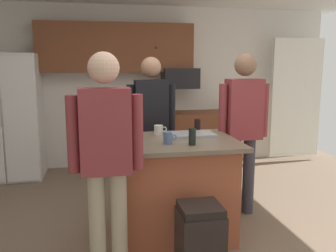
# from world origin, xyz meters

# --- Properties ---
(floor) EXTENTS (7.04, 7.04, 0.00)m
(floor) POSITION_xyz_m (0.00, 0.00, 0.00)
(floor) COLOR #7F6B56
(floor) RESTS_ON ground
(back_wall) EXTENTS (6.40, 0.10, 2.60)m
(back_wall) POSITION_xyz_m (0.00, 2.80, 1.30)
(back_wall) COLOR white
(back_wall) RESTS_ON ground
(french_door_window_panel) EXTENTS (0.90, 0.06, 2.00)m
(french_door_window_panel) POSITION_xyz_m (2.60, 2.40, 1.10)
(french_door_window_panel) COLOR white
(french_door_window_panel) RESTS_ON ground
(cabinet_run_upper) EXTENTS (2.40, 0.38, 0.75)m
(cabinet_run_upper) POSITION_xyz_m (-0.40, 2.60, 1.93)
(cabinet_run_upper) COLOR brown
(cabinet_run_lower) EXTENTS (1.80, 0.63, 0.90)m
(cabinet_run_lower) POSITION_xyz_m (0.60, 2.48, 0.45)
(cabinet_run_lower) COLOR brown
(cabinet_run_lower) RESTS_ON ground
(refrigerator) EXTENTS (0.92, 0.76, 1.83)m
(refrigerator) POSITION_xyz_m (-2.00, 2.38, 0.91)
(refrigerator) COLOR white
(refrigerator) RESTS_ON ground
(microwave_over_range) EXTENTS (0.56, 0.40, 0.32)m
(microwave_over_range) POSITION_xyz_m (0.60, 2.50, 1.45)
(microwave_over_range) COLOR black
(kitchen_island) EXTENTS (1.20, 0.96, 0.97)m
(kitchen_island) POSITION_xyz_m (-0.01, 0.11, 0.49)
(kitchen_island) COLOR #AD5638
(kitchen_island) RESTS_ON ground
(person_host_foreground) EXTENTS (0.57, 0.23, 1.78)m
(person_host_foreground) POSITION_xyz_m (-0.67, -0.48, 1.03)
(person_host_foreground) COLOR tan
(person_host_foreground) RESTS_ON ground
(person_elder_center) EXTENTS (0.57, 0.24, 1.79)m
(person_elder_center) POSITION_xyz_m (0.84, 0.48, 1.04)
(person_elder_center) COLOR #383842
(person_elder_center) RESTS_ON ground
(person_guest_by_door) EXTENTS (0.57, 0.23, 1.76)m
(person_guest_by_door) POSITION_xyz_m (-0.11, 0.94, 1.02)
(person_guest_by_door) COLOR #383842
(person_guest_by_door) RESTS_ON ground
(glass_dark_ale) EXTENTS (0.07, 0.07, 0.16)m
(glass_dark_ale) POSITION_xyz_m (-0.34, 0.21, 1.04)
(glass_dark_ale) COLOR black
(glass_dark_ale) RESTS_ON kitchen_island
(glass_short_whisky) EXTENTS (0.07, 0.07, 0.15)m
(glass_short_whisky) POSITION_xyz_m (0.10, -0.13, 1.04)
(glass_short_whisky) COLOR black
(glass_short_whisky) RESTS_ON kitchen_island
(mug_ceramic_white) EXTENTS (0.13, 0.09, 0.10)m
(mug_ceramic_white) POSITION_xyz_m (-0.11, 0.41, 1.01)
(mug_ceramic_white) COLOR white
(mug_ceramic_white) RESTS_ON kitchen_island
(glass_stout_tall) EXTENTS (0.06, 0.06, 0.15)m
(glass_stout_tall) POSITION_xyz_m (0.30, 0.42, 1.04)
(glass_stout_tall) COLOR black
(glass_stout_tall) RESTS_ON kitchen_island
(mug_blue_stoneware) EXTENTS (0.12, 0.08, 0.11)m
(mug_blue_stoneware) POSITION_xyz_m (-0.10, -0.04, 1.02)
(mug_blue_stoneware) COLOR #4C6B99
(mug_blue_stoneware) RESTS_ON kitchen_island
(serving_tray) EXTENTS (0.44, 0.30, 0.04)m
(serving_tray) POSITION_xyz_m (0.19, 0.21, 0.99)
(serving_tray) COLOR #B7B7BC
(serving_tray) RESTS_ON kitchen_island
(trash_bin) EXTENTS (0.34, 0.34, 0.61)m
(trash_bin) POSITION_xyz_m (0.04, -0.64, 0.30)
(trash_bin) COLOR black
(trash_bin) RESTS_ON ground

